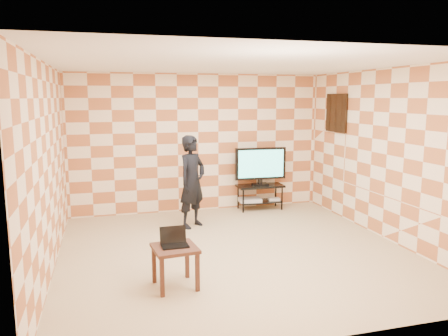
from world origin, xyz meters
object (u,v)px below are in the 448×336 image
Objects in this scene: tv_stand at (260,192)px; person at (192,182)px; side_table at (175,254)px; tv at (260,164)px.

tv_stand is 1.81m from person.
person reaches higher than side_table.
tv is 1.75m from person.
person reaches higher than tv.
person is at bearing -152.38° from tv.
tv_stand is 0.55m from tv.
tv reaches higher than side_table.
side_table is at bearing -125.07° from tv_stand.
person is (-1.55, -0.81, -0.12)m from tv.
tv_stand is 1.69× the size of side_table.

